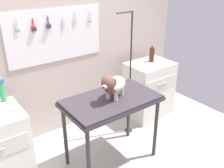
{
  "coord_description": "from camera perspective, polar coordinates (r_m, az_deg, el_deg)",
  "views": [
    {
      "loc": [
        -1.46,
        -1.79,
        2.22
      ],
      "look_at": [
        0.08,
        0.27,
        1.03
      ],
      "focal_mm": 40.46,
      "sensor_mm": 36.0,
      "label": 1
    }
  ],
  "objects": [
    {
      "name": "dog",
      "position": [
        2.78,
        0.29,
        -0.21
      ],
      "size": [
        0.43,
        0.31,
        0.32
      ],
      "color": "beige",
      "rests_on": "grooming_table"
    },
    {
      "name": "grooming_table",
      "position": [
        2.9,
        -0.11,
        -4.74
      ],
      "size": [
        1.1,
        0.64,
        0.88
      ],
      "color": "#2D2D33",
      "rests_on": "ground"
    },
    {
      "name": "cabinet_right",
      "position": [
        4.09,
        8.3,
        -1.21
      ],
      "size": [
        0.68,
        0.54,
        0.89
      ],
      "color": "silver",
      "rests_on": "ground"
    },
    {
      "name": "spray_bottle_tall",
      "position": [
        2.99,
        -23.47,
        -1.6
      ],
      "size": [
        0.06,
        0.06,
        0.26
      ],
      "color": "#3CA264",
      "rests_on": "counter_left"
    },
    {
      "name": "soda_bottle",
      "position": [
        3.95,
        8.99,
        6.65
      ],
      "size": [
        0.08,
        0.08,
        0.25
      ],
      "color": "#432412",
      "rests_on": "cabinet_right"
    },
    {
      "name": "rear_wall_panel",
      "position": [
        3.56,
        -10.83,
        6.96
      ],
      "size": [
        4.0,
        0.11,
        2.3
      ],
      "color": "#BFADA5",
      "rests_on": "ground"
    },
    {
      "name": "grooming_arm",
      "position": [
        3.44,
        4.0,
        0.7
      ],
      "size": [
        0.3,
        0.11,
        1.75
      ],
      "color": "#2D2D33",
      "rests_on": "ground"
    }
  ]
}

